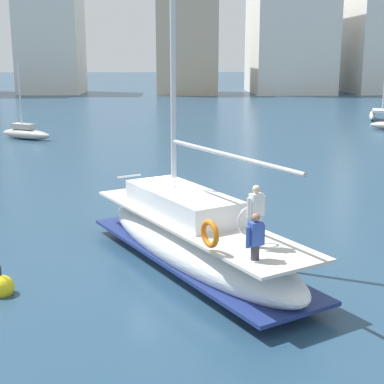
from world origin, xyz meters
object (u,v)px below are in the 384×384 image
(moored_sloop_far, at_px, (382,114))
(moored_catamaran, at_px, (26,133))
(mooring_buoy, at_px, (2,287))
(main_sailboat, at_px, (193,237))

(moored_sloop_far, height_order, moored_catamaran, moored_sloop_far)
(moored_sloop_far, relative_size, moored_catamaran, 1.33)
(moored_catamaran, bearing_deg, mooring_buoy, -77.17)
(main_sailboat, relative_size, moored_sloop_far, 1.85)
(main_sailboat, height_order, moored_catamaran, main_sailboat)
(moored_sloop_far, xyz_separation_m, mooring_buoy, (-24.78, -40.37, -0.38))
(main_sailboat, relative_size, moored_catamaran, 2.46)
(moored_sloop_far, xyz_separation_m, moored_catamaran, (-31.29, -11.79, -0.09))
(main_sailboat, xyz_separation_m, moored_catamaran, (-11.58, 26.71, -0.43))
(moored_sloop_far, bearing_deg, mooring_buoy, -121.55)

